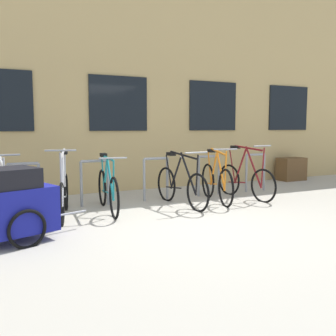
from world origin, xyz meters
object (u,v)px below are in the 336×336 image
Objects in this scene: bicycle_silver at (64,193)px; planter_box at (291,169)px; bicycle_maroon at (245,179)px; bicycle_white at (2,198)px; bicycle_orange at (216,181)px; bicycle_teal at (108,189)px; bicycle_black at (181,185)px; bike_trailer at (13,204)px.

planter_box is (6.22, 1.56, -0.07)m from bicycle_silver.
bicycle_silver reaches higher than bicycle_maroon.
bicycle_maroon reaches higher than bicycle_white.
bicycle_maroon is at bearing 3.74° from bicycle_orange.
bicycle_black is at bearing -6.03° from bicycle_teal.
bicycle_maroon reaches higher than planter_box.
bicycle_white is (-2.95, 0.08, -0.00)m from bicycle_black.
bicycle_silver is at bearing 179.67° from bicycle_orange.
bicycle_teal is at bearing 177.42° from bicycle_orange.
bicycle_maroon reaches higher than bike_trailer.
bicycle_maroon is at bearing 3.50° from bicycle_black.
bicycle_maroon is 4.52m from bike_trailer.
bicycle_orange reaches higher than planter_box.
bike_trailer is at bearing -165.40° from bicycle_maroon.
bicycle_white is 3.74m from bicycle_orange.
bicycle_silver is (-3.55, -0.03, -0.00)m from bicycle_maroon.
bicycle_silver is 1.12× the size of bike_trailer.
bicycle_orange is (2.84, -0.02, 0.01)m from bicycle_silver.
bicycle_orange is (0.78, 0.04, 0.01)m from bicycle_black.
bicycle_black is 2.96m from bicycle_white.
bicycle_white is 7.29m from planter_box.
bicycle_white is at bearing 179.44° from bicycle_orange.
bicycle_teal is at bearing 179.02° from bicycle_maroon.
bicycle_black is 2.06m from bicycle_silver.
bike_trailer is 2.11× the size of planter_box.
bicycle_maroon is 0.99× the size of bicycle_silver.
bicycle_white is 1.11× the size of bike_trailer.
bicycle_teal is 1.05× the size of bicycle_silver.
planter_box is at bearing 20.73° from bike_trailer.
bicycle_maroon is at bearing 0.13° from bicycle_white.
bicycle_black is at bearing -158.79° from planter_box.
bicycle_orange is at bearing -0.33° from bicycle_silver.
bicycle_black is 0.78m from bicycle_orange.
bicycle_black is 2.49× the size of planter_box.
bicycle_maroon is at bearing -150.27° from planter_box.
bicycle_black is at bearing -176.50° from bicycle_maroon.
bicycle_teal is (-1.32, 0.14, -0.00)m from bicycle_black.
bicycle_black reaches higher than bike_trailer.
bicycle_silver is at bearing 178.29° from bicycle_black.
bicycle_orange is 1.11× the size of bike_trailer.
bike_trailer is at bearing -159.98° from bicycle_black.
bicycle_maroon is 0.94× the size of bicycle_black.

